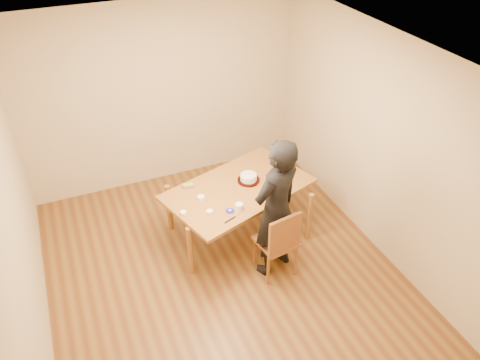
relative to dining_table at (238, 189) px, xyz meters
name	(u,v)px	position (x,y,z in m)	size (l,w,h in m)	color
room_shell	(208,164)	(-0.46, -0.22, 0.62)	(4.00, 4.50, 2.70)	brown
dining_table	(238,189)	(0.00, 0.00, 0.00)	(1.78, 1.06, 0.04)	brown
dining_chair	(276,241)	(0.15, -0.77, -0.28)	(0.43, 0.43, 0.04)	brown
cake_plate	(249,180)	(0.17, 0.08, 0.03)	(0.28, 0.28, 0.02)	red
cake	(249,177)	(0.17, 0.08, 0.08)	(0.21, 0.21, 0.07)	white
frosting_dome	(249,174)	(0.17, 0.08, 0.12)	(0.21, 0.21, 0.03)	white
frosting_tub	(239,207)	(-0.16, -0.41, 0.06)	(0.09, 0.09, 0.08)	white
frosting_lid	(230,211)	(-0.27, -0.39, 0.03)	(0.10, 0.10, 0.01)	#20189C
frosting_dollop	(230,210)	(-0.27, -0.39, 0.04)	(0.04, 0.04, 0.02)	white
ramekin_green	(210,212)	(-0.51, -0.34, 0.04)	(0.08, 0.08, 0.04)	white
ramekin_yellow	(201,198)	(-0.51, -0.04, 0.04)	(0.09, 0.09, 0.04)	white
ramekin_multi	(183,213)	(-0.79, -0.23, 0.04)	(0.08, 0.08, 0.04)	white
candy_box_pink	(188,186)	(-0.57, 0.26, 0.03)	(0.14, 0.07, 0.02)	#CB2F7C
candy_box_green	(188,185)	(-0.57, 0.26, 0.05)	(0.12, 0.06, 0.02)	green
spatula	(230,220)	(-0.33, -0.54, 0.03)	(0.16, 0.02, 0.01)	black
person	(276,209)	(0.15, -0.73, 0.16)	(0.65, 0.43, 1.79)	black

